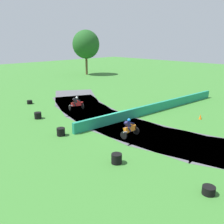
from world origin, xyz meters
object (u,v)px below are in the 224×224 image
at_px(motorcycle_chase_orange, 130,128).
at_px(traffic_cone, 200,117).
at_px(tire_stack_near, 30,102).
at_px(tire_stack_extra_a, 209,190).
at_px(tire_stack_far, 117,159).
at_px(motorcycle_lead_red, 77,103).
at_px(tire_stack_mid_a, 38,115).
at_px(tire_stack_mid_b, 61,132).

height_order(motorcycle_chase_orange, traffic_cone, motorcycle_chase_orange).
relative_size(tire_stack_near, tire_stack_extra_a, 0.95).
height_order(tire_stack_near, tire_stack_far, tire_stack_far).
bearing_deg(motorcycle_lead_red, tire_stack_mid_a, 179.48).
bearing_deg(motorcycle_lead_red, tire_stack_far, -115.90).
xyz_separation_m(motorcycle_chase_orange, tire_stack_mid_a, (-2.85, 8.84, -0.34)).
bearing_deg(tire_stack_mid_b, tire_stack_near, 75.01).
relative_size(tire_stack_far, traffic_cone, 1.45).
height_order(tire_stack_near, traffic_cone, traffic_cone).
bearing_deg(tire_stack_near, traffic_cone, -62.29).
distance_m(tire_stack_mid_a, traffic_cone, 15.04).
bearing_deg(motorcycle_lead_red, tire_stack_extra_a, -105.29).
relative_size(tire_stack_extra_a, traffic_cone, 1.41).
distance_m(tire_stack_mid_a, tire_stack_extra_a, 16.38).
bearing_deg(tire_stack_mid_b, motorcycle_chase_orange, -45.65).
bearing_deg(tire_stack_mid_a, tire_stack_near, 70.16).
xyz_separation_m(tire_stack_near, traffic_cone, (8.57, -16.31, 0.02)).
height_order(motorcycle_lead_red, tire_stack_mid_b, motorcycle_lead_red).
xyz_separation_m(tire_stack_mid_a, tire_stack_far, (-0.95, -11.16, 0.00)).
distance_m(motorcycle_chase_orange, tire_stack_mid_b, 5.28).
bearing_deg(tire_stack_mid_b, tire_stack_far, -91.11).
bearing_deg(traffic_cone, motorcycle_lead_red, 120.09).
relative_size(motorcycle_chase_orange, tire_stack_extra_a, 2.70).
bearing_deg(tire_stack_mid_a, tire_stack_extra_a, -90.07).
xyz_separation_m(tire_stack_near, tire_stack_mid_b, (-2.87, -10.72, 0.10)).
height_order(motorcycle_lead_red, traffic_cone, motorcycle_lead_red).
distance_m(tire_stack_far, traffic_cone, 11.57).
height_order(tire_stack_mid_a, tire_stack_mid_b, same).
bearing_deg(tire_stack_near, tire_stack_mid_a, -109.84).
relative_size(motorcycle_lead_red, traffic_cone, 3.90).
bearing_deg(tire_stack_far, motorcycle_lead_red, 64.10).
distance_m(tire_stack_near, traffic_cone, 18.42).
height_order(tire_stack_near, tire_stack_mid_b, tire_stack_mid_b).
xyz_separation_m(tire_stack_far, traffic_cone, (11.55, 0.50, -0.08)).
xyz_separation_m(tire_stack_near, tire_stack_extra_a, (-2.05, -22.03, -0.00)).
bearing_deg(tire_stack_mid_b, motorcycle_lead_red, 43.63).
bearing_deg(tire_stack_extra_a, tire_stack_mid_a, 89.93).
bearing_deg(tire_stack_mid_b, tire_stack_mid_a, 80.66).
relative_size(tire_stack_mid_b, tire_stack_far, 0.98).
height_order(tire_stack_mid_b, tire_stack_far, same).
height_order(tire_stack_near, tire_stack_mid_a, tire_stack_mid_a).
bearing_deg(motorcycle_chase_orange, tire_stack_far, -148.59).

